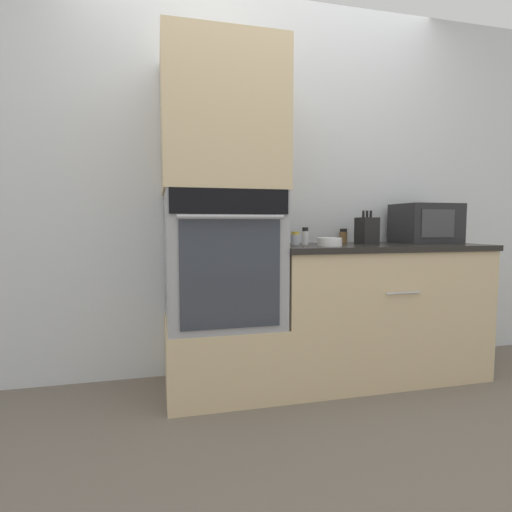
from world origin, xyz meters
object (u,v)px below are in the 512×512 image
at_px(bowl, 330,242).
at_px(knife_block, 367,231).
at_px(condiment_jar_far, 295,238).
at_px(condiment_jar_mid, 305,236).
at_px(microwave, 425,223).
at_px(wall_oven, 222,258).
at_px(condiment_jar_near, 343,236).

bearing_deg(bowl, knife_block, 26.01).
bearing_deg(condiment_jar_far, condiment_jar_mid, 3.53).
bearing_deg(microwave, bowl, -165.33).
bearing_deg(condiment_jar_far, wall_oven, -173.83).
distance_m(wall_oven, condiment_jar_far, 0.49).
xyz_separation_m(microwave, condiment_jar_near, (-0.54, 0.16, -0.09)).
xyz_separation_m(microwave, condiment_jar_mid, (-0.90, -0.03, -0.08)).
xyz_separation_m(microwave, knife_block, (-0.48, -0.05, -0.05)).
relative_size(microwave, condiment_jar_mid, 3.60).
bearing_deg(condiment_jar_near, bowl, -126.08).
relative_size(microwave, condiment_jar_near, 4.04).
distance_m(knife_block, condiment_jar_mid, 0.43).
relative_size(wall_oven, knife_block, 3.52).
bearing_deg(condiment_jar_far, bowl, -48.36).
relative_size(wall_oven, microwave, 1.93).
xyz_separation_m(bowl, condiment_jar_far, (-0.16, 0.17, 0.02)).
bearing_deg(knife_block, condiment_jar_near, 105.90).
relative_size(knife_block, condiment_jar_mid, 1.98).
distance_m(condiment_jar_near, condiment_jar_mid, 0.41).
bearing_deg(wall_oven, condiment_jar_mid, 5.84).
xyz_separation_m(microwave, condiment_jar_far, (-0.97, -0.04, -0.09)).
bearing_deg(wall_oven, condiment_jar_near, 15.67).
distance_m(microwave, knife_block, 0.48).
height_order(wall_oven, condiment_jar_mid, wall_oven).
xyz_separation_m(wall_oven, condiment_jar_mid, (0.54, 0.06, 0.12)).
distance_m(wall_oven, knife_block, 0.98).
bearing_deg(condiment_jar_near, condiment_jar_mid, -151.30).
distance_m(microwave, bowl, 0.85).
xyz_separation_m(knife_block, condiment_jar_far, (-0.49, 0.01, -0.05)).
bearing_deg(knife_block, wall_oven, -177.60).
xyz_separation_m(wall_oven, condiment_jar_near, (0.91, 0.25, 0.12)).
bearing_deg(wall_oven, microwave, 3.56).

